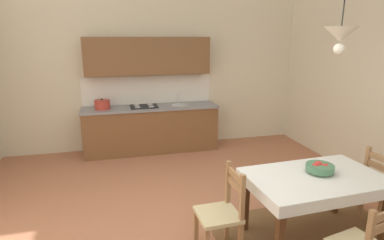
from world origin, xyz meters
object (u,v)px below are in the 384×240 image
(kitchen_cabinetry, at_px, (150,108))
(dining_table, at_px, (315,186))
(dining_chair_tv_side, at_px, (222,213))
(pendant_lamp, at_px, (341,35))
(fruit_bowl, at_px, (320,168))

(kitchen_cabinetry, xyz_separation_m, dining_table, (1.38, -3.33, -0.23))
(kitchen_cabinetry, relative_size, dining_chair_tv_side, 2.78)
(pendant_lamp, bearing_deg, fruit_bowl, 79.23)
(dining_table, relative_size, fruit_bowl, 5.02)
(dining_table, bearing_deg, dining_chair_tv_side, 178.26)
(dining_chair_tv_side, bearing_deg, fruit_bowl, 1.63)
(kitchen_cabinetry, bearing_deg, fruit_bowl, -65.92)
(dining_chair_tv_side, distance_m, fruit_bowl, 1.20)
(dining_chair_tv_side, xyz_separation_m, fruit_bowl, (1.14, 0.03, 0.37))
(fruit_bowl, bearing_deg, kitchen_cabinetry, 114.08)
(kitchen_cabinetry, height_order, fruit_bowl, kitchen_cabinetry)
(dining_table, bearing_deg, kitchen_cabinetry, 112.44)
(kitchen_cabinetry, xyz_separation_m, pendant_lamp, (1.44, -3.39, 1.36))
(dining_table, relative_size, pendant_lamp, 1.87)
(dining_chair_tv_side, relative_size, fruit_bowl, 3.10)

